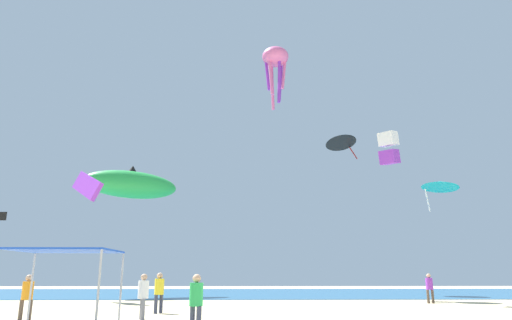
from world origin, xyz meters
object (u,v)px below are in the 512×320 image
Objects in this scene: kite_delta_teal at (440,184)px; kite_delta_black at (340,141)px; person_far_shore at (27,294)px; person_central at (159,289)px; kite_inflatable_green at (131,184)px; person_rightmost at (196,298)px; canopy_tent at (66,254)px; kite_box_white at (389,148)px; person_leftmost at (143,293)px; kite_octopus_pink at (275,60)px; person_near_tent at (429,286)px; kite_parafoil_purple at (87,186)px.

kite_delta_black is at bearing -179.84° from kite_delta_teal.
person_central is at bearing 10.65° from person_far_shore.
person_rightmost is at bearing -100.86° from kite_inflatable_green.
kite_inflatable_green is at bearing 98.86° from canopy_tent.
person_rightmost is 19.51m from kite_box_white.
person_central is 0.77× the size of kite_box_white.
person_leftmost is 0.44× the size of kite_delta_black.
person_leftmost is 29.14m from kite_delta_black.
kite_delta_teal is (18.59, 15.19, 7.27)m from person_leftmost.
kite_inflatable_green is 16.33m from kite_octopus_pink.
kite_octopus_pink reaches higher than kite_delta_black.
person_central reaches higher than person_near_tent.
person_leftmost is 0.43× the size of kite_delta_teal.
kite_delta_black is at bearing 44.01° from kite_octopus_pink.
person_far_shore is at bearing 164.79° from person_central.
person_far_shore is at bearing -92.44° from kite_delta_teal.
person_far_shore is 0.73× the size of kite_box_white.
kite_box_white is at bearing 71.50° from kite_delta_black.
person_central is 25.34m from kite_octopus_pink.
kite_delta_teal is (18.50, 12.39, 7.24)m from person_central.
kite_delta_teal is (16.20, 19.37, 7.28)m from person_rightmost.
kite_octopus_pink is (4.10, 22.52, 19.01)m from person_rightmost.
person_rightmost is at bearing 96.07° from kite_box_white.
kite_inflatable_green is at bearing -25.77° from person_rightmost.
kite_delta_black reaches higher than person_rightmost.
kite_box_white reaches higher than person_leftmost.
canopy_tent is 1.43× the size of kite_box_white.
person_near_tent is 1.02× the size of person_leftmost.
person_leftmost is 0.74× the size of kite_box_white.
person_near_tent is at bearing -144.27° from kite_box_white.
kite_octopus_pink is (-6.55, 8.60, 10.47)m from kite_box_white.
person_far_shore is at bearing 17.37° from person_near_tent.
person_central is 0.21× the size of kite_inflatable_green.
kite_delta_teal is (3.82, 5.68, 7.25)m from person_near_tent.
kite_octopus_pink is at bearing -39.91° from person_leftmost.
person_leftmost is (-14.77, -9.51, -0.02)m from person_near_tent.
kite_delta_teal is at bearing 108.00° from kite_delta_black.
kite_octopus_pink is at bearing 33.50° from person_far_shore.
kite_octopus_pink reaches higher than kite_delta_teal.
person_central is 1.05× the size of person_rightmost.
person_near_tent is at bearing -70.96° from kite_delta_teal.
canopy_tent is 1.95× the size of person_rightmost.
canopy_tent is 5.05m from person_rightmost.
person_rightmost is 0.43× the size of kite_delta_teal.
kite_inflatable_green is at bearing -7.02° from kite_delta_black.
kite_delta_teal is at bearing -4.80° from kite_octopus_pink.
kite_parafoil_purple is at bearing 35.10° from kite_box_white.
person_leftmost is 0.30× the size of kite_octopus_pink.
canopy_tent reaches higher than person_rightmost.
kite_box_white is 13.68m from kite_delta_black.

